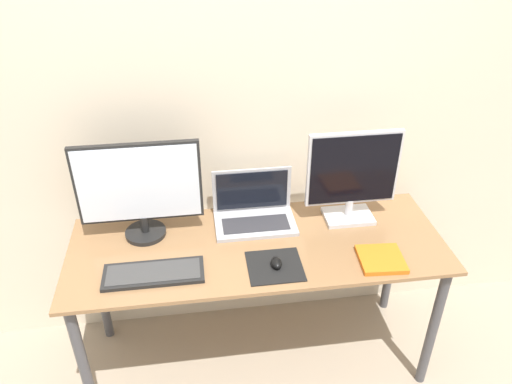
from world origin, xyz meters
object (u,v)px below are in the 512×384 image
Objects in this scene: monitor_right at (353,176)px; mouse at (276,263)px; keyboard at (154,273)px; monitor_left at (139,189)px; laptop at (254,209)px; book at (381,259)px.

monitor_right is 0.54m from mouse.
mouse is at bearing -2.28° from keyboard.
monitor_left is at bearing 98.85° from keyboard.
laptop reaches higher than book.
laptop is at bearing 5.07° from monitor_left.
mouse is at bearing 176.99° from book.
keyboard is 0.95m from book.
mouse is (0.05, -0.35, -0.04)m from laptop.
mouse is (-0.40, -0.31, -0.21)m from monitor_right.
book is (0.44, -0.02, -0.01)m from mouse.
book is at bearing -18.33° from monitor_left.
laptop is at bearing 142.76° from book.
monitor_right is 0.48m from laptop.
keyboard is at bearing -162.45° from monitor_right.
monitor_left reaches higher than keyboard.
keyboard is at bearing 177.38° from book.
keyboard is (-0.46, -0.33, -0.05)m from laptop.
monitor_left reaches higher than monitor_right.
laptop is 0.57m from keyboard.
monitor_left is 1.07m from book.
book is at bearing -82.10° from monitor_right.
laptop is 0.91× the size of keyboard.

